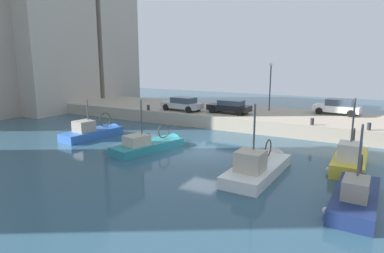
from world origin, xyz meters
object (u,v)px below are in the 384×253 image
at_px(fishing_boat_yellow, 350,165).
at_px(mooring_bollard_south, 369,126).
at_px(fishing_boat_navy, 356,200).
at_px(mooring_bollard_mid, 312,122).
at_px(fishing_boat_white, 260,171).
at_px(fishing_boat_teal, 152,148).
at_px(parked_car_black, 230,106).
at_px(fishing_boat_blue, 95,135).
at_px(quay_streetlamp, 271,78).
at_px(parked_car_silver, 182,104).
at_px(parked_car_white, 338,107).
at_px(mooring_bollard_north, 148,108).

xyz_separation_m(fishing_boat_yellow, mooring_bollard_south, (6.14, -0.74, 1.31)).
distance_m(fishing_boat_navy, mooring_bollard_mid, 12.24).
relative_size(fishing_boat_white, fishing_boat_teal, 1.06).
bearing_deg(fishing_boat_yellow, parked_car_black, 53.38).
bearing_deg(fishing_boat_blue, parked_car_black, -38.17).
height_order(fishing_boat_blue, quay_streetlamp, quay_streetlamp).
height_order(fishing_boat_yellow, mooring_bollard_south, fishing_boat_yellow).
distance_m(fishing_boat_blue, parked_car_silver, 9.78).
bearing_deg(parked_car_white, quay_streetlamp, 98.17).
bearing_deg(mooring_bollard_north, fishing_boat_teal, -142.42).
bearing_deg(parked_car_white, mooring_bollard_mid, 169.87).
distance_m(fishing_boat_white, fishing_boat_yellow, 5.67).
relative_size(fishing_boat_teal, mooring_bollard_north, 11.66).
relative_size(fishing_boat_yellow, parked_car_black, 1.36).
relative_size(fishing_boat_blue, parked_car_white, 1.44).
bearing_deg(fishing_boat_navy, mooring_bollard_south, -0.53).
bearing_deg(parked_car_silver, fishing_boat_teal, -161.26).
bearing_deg(fishing_boat_navy, mooring_bollard_mid, 18.66).
bearing_deg(mooring_bollard_north, fishing_boat_yellow, -107.69).
distance_m(parked_car_black, parked_car_white, 10.14).
relative_size(fishing_boat_white, quay_streetlamp, 1.41).
bearing_deg(fishing_boat_navy, fishing_boat_blue, 78.96).
bearing_deg(mooring_bollard_north, parked_car_white, -69.12).
bearing_deg(fishing_boat_yellow, mooring_bollard_north, 72.31).
bearing_deg(fishing_boat_yellow, fishing_boat_navy, -173.34).
distance_m(parked_car_black, quay_streetlamp, 5.18).
xyz_separation_m(fishing_boat_teal, mooring_bollard_north, (8.56, 6.58, 1.36)).
xyz_separation_m(parked_car_silver, mooring_bollard_north, (-1.47, 3.18, -0.43)).
height_order(fishing_boat_yellow, fishing_boat_teal, fishing_boat_yellow).
bearing_deg(parked_car_black, fishing_boat_yellow, -126.62).
xyz_separation_m(fishing_boat_white, quay_streetlamp, (15.43, 4.02, 4.31)).
relative_size(parked_car_white, quay_streetlamp, 0.87).
distance_m(fishing_boat_white, fishing_boat_teal, 8.42).
bearing_deg(mooring_bollard_south, parked_car_black, 79.49).
relative_size(fishing_boat_blue, fishing_boat_teal, 0.94).
bearing_deg(quay_streetlamp, mooring_bollard_north, 117.41).
relative_size(fishing_boat_yellow, parked_car_white, 1.38).
bearing_deg(quay_streetlamp, mooring_bollard_mid, -137.91).
distance_m(fishing_boat_white, parked_car_black, 13.97).
distance_m(fishing_boat_white, fishing_boat_navy, 5.27).
xyz_separation_m(fishing_boat_yellow, quay_streetlamp, (11.79, 8.37, 4.29)).
bearing_deg(parked_car_black, fishing_boat_teal, 172.51).
bearing_deg(fishing_boat_teal, mooring_bollard_south, -57.47).
bearing_deg(parked_car_white, mooring_bollard_south, -156.64).
xyz_separation_m(fishing_boat_navy, parked_car_black, (13.75, 11.89, 1.74)).
relative_size(parked_car_white, mooring_bollard_north, 7.62).
relative_size(fishing_boat_navy, mooring_bollard_north, 11.10).
bearing_deg(mooring_bollard_mid, parked_car_black, 74.45).
height_order(fishing_boat_yellow, quay_streetlamp, quay_streetlamp).
height_order(fishing_boat_teal, mooring_bollard_north, fishing_boat_teal).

